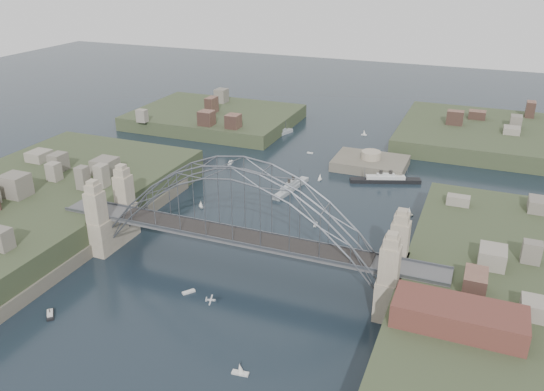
{
  "coord_description": "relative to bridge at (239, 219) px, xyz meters",
  "views": [
    {
      "loc": [
        43.38,
        -89.81,
        61.69
      ],
      "look_at": [
        0.0,
        18.0,
        10.0
      ],
      "focal_mm": 36.35,
      "sensor_mm": 36.0,
      "label": 1
    }
  ],
  "objects": [
    {
      "name": "naval_cruiser_far",
      "position": [
        -26.39,
        89.01,
        -11.51
      ],
      "size": [
        6.95,
        15.39,
        5.24
      ],
      "color": "#9BA1A2",
      "rests_on": "ground"
    },
    {
      "name": "wharf_shed",
      "position": [
        44.0,
        -14.0,
        -2.32
      ],
      "size": [
        20.0,
        8.0,
        4.0
      ],
      "primitive_type": "cube",
      "color": "#592D26",
      "rests_on": "shore_east"
    },
    {
      "name": "bridge",
      "position": [
        0.0,
        0.0,
        0.0
      ],
      "size": [
        84.0,
        13.8,
        24.6
      ],
      "color": "#4E4E50",
      "rests_on": "ground"
    },
    {
      "name": "small_boat_g",
      "position": [
        13.1,
        -28.1,
        -11.52
      ],
      "size": [
        2.82,
        1.19,
        2.38
      ],
      "color": "silver",
      "rests_on": "ground"
    },
    {
      "name": "small_boat_j",
      "position": [
        -26.07,
        -27.22,
        -12.04
      ],
      "size": [
        3.35,
        3.53,
        1.43
      ],
      "color": "silver",
      "rests_on": "ground"
    },
    {
      "name": "small_boat_b",
      "position": [
        8.29,
        26.02,
        -12.03
      ],
      "size": [
        0.87,
        2.06,
        1.43
      ],
      "color": "silver",
      "rests_on": "ground"
    },
    {
      "name": "naval_cruiser_near",
      "position": [
        -4.84,
        44.42,
        -11.54
      ],
      "size": [
        4.97,
        17.03,
        5.07
      ],
      "color": "#9BA1A2",
      "rests_on": "ground"
    },
    {
      "name": "fort_island",
      "position": [
        12.0,
        70.0,
        -12.66
      ],
      "size": [
        22.0,
        16.0,
        9.4
      ],
      "color": "#555043",
      "rests_on": "ground"
    },
    {
      "name": "aeroplane",
      "position": [
        3.33,
        -19.4,
        -6.28
      ],
      "size": [
        1.8,
        3.13,
        0.47
      ],
      "color": "#B8BABF"
    },
    {
      "name": "small_boat_d",
      "position": [
        28.65,
        40.71,
        -11.43
      ],
      "size": [
        2.31,
        1.76,
        2.38
      ],
      "color": "silver",
      "rests_on": "ground"
    },
    {
      "name": "ground",
      "position": [
        0.0,
        0.0,
        -12.32
      ],
      "size": [
        500.0,
        500.0,
        0.0
      ],
      "primitive_type": "plane",
      "color": "black",
      "rests_on": "ground"
    },
    {
      "name": "small_boat_k",
      "position": [
        2.63,
        101.76,
        -11.38
      ],
      "size": [
        2.02,
        1.03,
        2.38
      ],
      "color": "silver",
      "rests_on": "ground"
    },
    {
      "name": "small_boat_e",
      "position": [
        -29.97,
        57.23,
        -12.04
      ],
      "size": [
        1.81,
        3.64,
        1.43
      ],
      "color": "silver",
      "rests_on": "ground"
    },
    {
      "name": "small_boat_i",
      "position": [
        29.99,
        11.96,
        -12.17
      ],
      "size": [
        2.23,
        1.26,
        0.45
      ],
      "color": "silver",
      "rests_on": "ground"
    },
    {
      "name": "small_boat_f",
      "position": [
        0.58,
        54.32,
        -11.3
      ],
      "size": [
        1.24,
        1.62,
        2.38
      ],
      "color": "silver",
      "rests_on": "ground"
    },
    {
      "name": "small_boat_h",
      "position": [
        -9.5,
        75.64,
        -12.17
      ],
      "size": [
        2.02,
        0.7,
        0.45
      ],
      "color": "silver",
      "rests_on": "ground"
    },
    {
      "name": "small_boat_c",
      "position": [
        -6.03,
        -11.13,
        -12.17
      ],
      "size": [
        2.23,
        2.56,
        0.45
      ],
      "color": "silver",
      "rests_on": "ground"
    },
    {
      "name": "shore_east",
      "position": [
        57.32,
        0.0,
        -10.35
      ],
      "size": [
        50.5,
        90.0,
        12.0
      ],
      "color": "#303A22",
      "rests_on": "ground"
    },
    {
      "name": "small_boat_a",
      "position": [
        -22.9,
        24.76,
        -11.42
      ],
      "size": [
        2.0,
        2.08,
        2.38
      ],
      "color": "silver",
      "rests_on": "ground"
    },
    {
      "name": "ocean_liner",
      "position": [
        18.69,
        60.04,
        -11.55
      ],
      "size": [
        20.12,
        9.67,
        5.01
      ],
      "color": "black",
      "rests_on": "ground"
    },
    {
      "name": "headland_nw",
      "position": [
        -55.0,
        95.0,
        -11.82
      ],
      "size": [
        60.0,
        45.0,
        9.0
      ],
      "primitive_type": "cube",
      "color": "#303A22",
      "rests_on": "ground"
    },
    {
      "name": "shore_west",
      "position": [
        -57.32,
        0.0,
        -10.35
      ],
      "size": [
        50.5,
        90.0,
        12.0
      ],
      "color": "#303A22",
      "rests_on": "ground"
    },
    {
      "name": "headland_ne",
      "position": [
        50.0,
        110.0,
        -11.57
      ],
      "size": [
        70.0,
        55.0,
        9.5
      ],
      "primitive_type": "cube",
      "color": "#303A22",
      "rests_on": "ground"
    }
  ]
}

